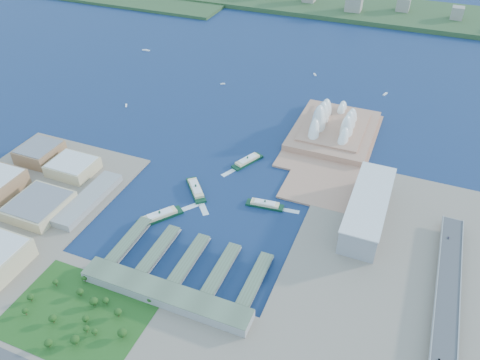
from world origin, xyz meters
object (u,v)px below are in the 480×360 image
at_px(car_b, 439,360).
at_px(car_c, 449,238).
at_px(toaster_building, 368,209).
at_px(ferry_a, 196,188).
at_px(opera_house, 336,118).
at_px(ferry_d, 265,203).
at_px(ferry_c, 160,215).
at_px(ferry_b, 248,160).

relative_size(car_b, car_c, 0.94).
distance_m(toaster_building, ferry_a, 238.45).
height_order(opera_house, ferry_d, opera_house).
xyz_separation_m(opera_house, car_c, (191.00, -211.21, -16.51)).
height_order(toaster_building, ferry_c, toaster_building).
relative_size(ferry_a, ferry_b, 1.06).
bearing_deg(toaster_building, car_c, -6.34).
distance_m(ferry_a, car_c, 337.85).
bearing_deg(ferry_c, ferry_a, -67.59).
bearing_deg(car_b, ferry_b, -40.91).
relative_size(opera_house, car_b, 43.05).
xyz_separation_m(opera_house, car_b, (191.00, -389.55, -16.46)).
xyz_separation_m(toaster_building, ferry_b, (-194.28, 66.28, -15.18)).
distance_m(toaster_building, ferry_c, 273.24).
bearing_deg(ferry_d, ferry_b, 28.32).
distance_m(opera_house, car_b, 434.17).
xyz_separation_m(toaster_building, ferry_a, (-236.25, -28.65, -14.85)).
bearing_deg(opera_house, ferry_a, -122.60).
bearing_deg(ferry_b, toaster_building, 5.92).
height_order(toaster_building, ferry_b, toaster_building).
bearing_deg(ferry_d, ferry_a, 87.34).
distance_m(ferry_a, ferry_b, 103.79).
bearing_deg(car_b, ferry_d, -35.46).
distance_m(ferry_c, ferry_d, 142.91).
xyz_separation_m(opera_house, toaster_building, (90.00, -200.00, -11.50)).
xyz_separation_m(ferry_c, car_b, (355.32, -90.71, 9.72)).
bearing_deg(ferry_c, ferry_b, -73.14).
bearing_deg(opera_house, car_b, -63.88).
xyz_separation_m(ferry_b, car_b, (295.28, -255.82, 10.22)).
height_order(ferry_a, ferry_d, ferry_a).
height_order(opera_house, ferry_a, opera_house).
bearing_deg(ferry_b, opera_house, 76.81).
xyz_separation_m(ferry_a, ferry_d, (102.75, 6.13, -0.73)).
distance_m(car_b, car_c, 178.33).
height_order(ferry_a, car_c, car_c).
xyz_separation_m(opera_house, ferry_b, (-104.28, -133.72, -26.68)).
xyz_separation_m(ferry_c, ferry_d, (120.82, 76.32, -0.91)).
xyz_separation_m(ferry_a, ferry_b, (41.97, 94.92, -0.33)).
height_order(toaster_building, ferry_d, toaster_building).
distance_m(toaster_building, ferry_b, 205.83).
bearing_deg(opera_house, car_c, -47.88).
relative_size(ferry_b, car_c, 12.71).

